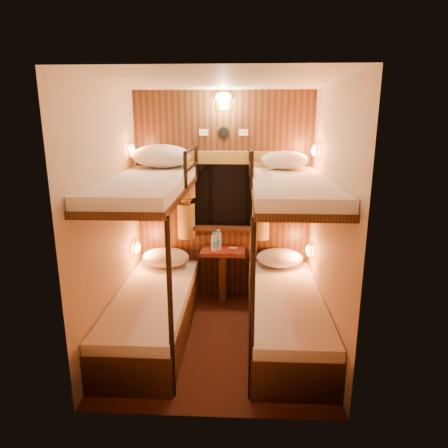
# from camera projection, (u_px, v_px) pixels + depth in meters

# --- Properties ---
(floor) EXTENTS (2.10, 2.10, 0.00)m
(floor) POSITION_uv_depth(u_px,v_px,m) (218.00, 340.00, 3.91)
(floor) COLOR black
(floor) RESTS_ON ground
(ceiling) EXTENTS (2.10, 2.10, 0.00)m
(ceiling) POSITION_uv_depth(u_px,v_px,m) (217.00, 81.00, 3.30)
(ceiling) COLOR silver
(ceiling) RESTS_ON wall_back
(wall_back) EXTENTS (2.40, 0.00, 2.40)m
(wall_back) POSITION_uv_depth(u_px,v_px,m) (224.00, 199.00, 4.62)
(wall_back) COLOR #C6B293
(wall_back) RESTS_ON floor
(wall_front) EXTENTS (2.40, 0.00, 2.40)m
(wall_front) POSITION_uv_depth(u_px,v_px,m) (208.00, 261.00, 2.59)
(wall_front) COLOR #C6B293
(wall_front) RESTS_ON floor
(wall_left) EXTENTS (0.00, 2.40, 2.40)m
(wall_left) POSITION_uv_depth(u_px,v_px,m) (109.00, 220.00, 3.65)
(wall_left) COLOR #C6B293
(wall_left) RESTS_ON floor
(wall_right) EXTENTS (0.00, 2.40, 2.40)m
(wall_right) POSITION_uv_depth(u_px,v_px,m) (330.00, 222.00, 3.56)
(wall_right) COLOR #C6B293
(wall_right) RESTS_ON floor
(back_panel) EXTENTS (2.00, 0.03, 2.40)m
(back_panel) POSITION_uv_depth(u_px,v_px,m) (224.00, 199.00, 4.60)
(back_panel) COLOR #321A0E
(back_panel) RESTS_ON floor
(bunk_left) EXTENTS (0.72, 1.90, 1.82)m
(bunk_left) POSITION_uv_depth(u_px,v_px,m) (152.00, 283.00, 3.86)
(bunk_left) COLOR #321A0E
(bunk_left) RESTS_ON floor
(bunk_right) EXTENTS (0.72, 1.90, 1.82)m
(bunk_right) POSITION_uv_depth(u_px,v_px,m) (286.00, 285.00, 3.80)
(bunk_right) COLOR #321A0E
(bunk_right) RESTS_ON floor
(window) EXTENTS (1.00, 0.12, 0.79)m
(window) POSITION_uv_depth(u_px,v_px,m) (223.00, 201.00, 4.58)
(window) COLOR black
(window) RESTS_ON back_panel
(curtains) EXTENTS (1.10, 0.22, 1.00)m
(curtains) POSITION_uv_depth(u_px,v_px,m) (223.00, 195.00, 4.52)
(curtains) COLOR olive
(curtains) RESTS_ON back_panel
(back_fixtures) EXTENTS (0.54, 0.09, 0.48)m
(back_fixtures) POSITION_uv_depth(u_px,v_px,m) (223.00, 104.00, 4.30)
(back_fixtures) COLOR black
(back_fixtures) RESTS_ON back_panel
(reading_lamps) EXTENTS (2.00, 0.20, 1.25)m
(reading_lamps) POSITION_uv_depth(u_px,v_px,m) (222.00, 201.00, 4.27)
(reading_lamps) COLOR orange
(reading_lamps) RESTS_ON wall_left
(table) EXTENTS (0.50, 0.34, 0.66)m
(table) POSITION_uv_depth(u_px,v_px,m) (223.00, 268.00, 4.62)
(table) COLOR #5D2415
(table) RESTS_ON floor
(bottle_left) EXTENTS (0.06, 0.06, 0.22)m
(bottle_left) POSITION_uv_depth(u_px,v_px,m) (214.00, 243.00, 4.48)
(bottle_left) COLOR #99BFE5
(bottle_left) RESTS_ON table
(bottle_right) EXTENTS (0.07, 0.07, 0.24)m
(bottle_right) POSITION_uv_depth(u_px,v_px,m) (218.00, 241.00, 4.52)
(bottle_right) COLOR #99BFE5
(bottle_right) RESTS_ON table
(sachet_a) EXTENTS (0.10, 0.08, 0.01)m
(sachet_a) POSITION_uv_depth(u_px,v_px,m) (233.00, 248.00, 4.60)
(sachet_a) COLOR silver
(sachet_a) RESTS_ON table
(sachet_b) EXTENTS (0.08, 0.07, 0.00)m
(sachet_b) POSITION_uv_depth(u_px,v_px,m) (232.00, 249.00, 4.57)
(sachet_b) COLOR silver
(sachet_b) RESTS_ON table
(pillow_lower_left) EXTENTS (0.54, 0.39, 0.21)m
(pillow_lower_left) POSITION_uv_depth(u_px,v_px,m) (166.00, 257.00, 4.55)
(pillow_lower_left) COLOR white
(pillow_lower_left) RESTS_ON bunk_left
(pillow_lower_right) EXTENTS (0.53, 0.38, 0.21)m
(pillow_lower_right) POSITION_uv_depth(u_px,v_px,m) (280.00, 258.00, 4.55)
(pillow_lower_right) COLOR white
(pillow_lower_right) RESTS_ON bunk_right
(pillow_upper_left) EXTENTS (0.63, 0.45, 0.25)m
(pillow_upper_left) POSITION_uv_depth(u_px,v_px,m) (161.00, 156.00, 4.24)
(pillow_upper_left) COLOR white
(pillow_upper_left) RESTS_ON bunk_left
(pillow_upper_right) EXTENTS (0.49, 0.35, 0.19)m
(pillow_upper_right) POSITION_uv_depth(u_px,v_px,m) (285.00, 160.00, 4.13)
(pillow_upper_right) COLOR white
(pillow_upper_right) RESTS_ON bunk_right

